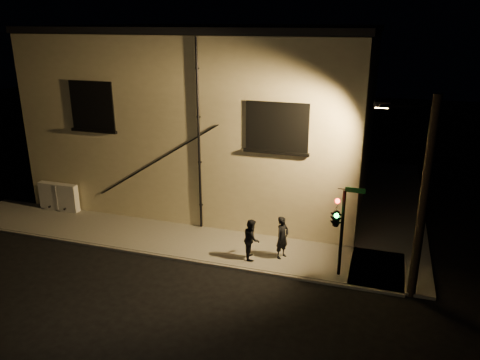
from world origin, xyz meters
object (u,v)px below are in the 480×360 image
(pedestrian_a, at_px, (282,237))
(utility_cabinet, at_px, (59,197))
(traffic_signal, at_px, (337,217))
(streetlamp_pole, at_px, (421,194))
(pedestrian_b, at_px, (252,239))

(pedestrian_a, bearing_deg, utility_cabinet, 110.17)
(traffic_signal, relative_size, streetlamp_pole, 0.49)
(pedestrian_a, xyz_separation_m, traffic_signal, (2.10, -0.75, 1.46))
(utility_cabinet, bearing_deg, pedestrian_a, -7.22)
(utility_cabinet, xyz_separation_m, traffic_signal, (13.71, -2.22, 1.64))
(pedestrian_b, bearing_deg, utility_cabinet, 62.53)
(pedestrian_a, xyz_separation_m, streetlamp_pole, (4.75, -1.04, 2.74))
(utility_cabinet, bearing_deg, pedestrian_b, -10.10)
(traffic_signal, xyz_separation_m, streetlamp_pole, (2.65, -0.29, 1.28))
(traffic_signal, bearing_deg, streetlamp_pole, -6.26)
(streetlamp_pole, bearing_deg, pedestrian_b, 173.74)
(streetlamp_pole, bearing_deg, traffic_signal, 173.74)
(pedestrian_a, bearing_deg, traffic_signal, -82.24)
(pedestrian_b, xyz_separation_m, traffic_signal, (3.25, -0.36, 1.51))
(traffic_signal, distance_m, streetlamp_pole, 2.96)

